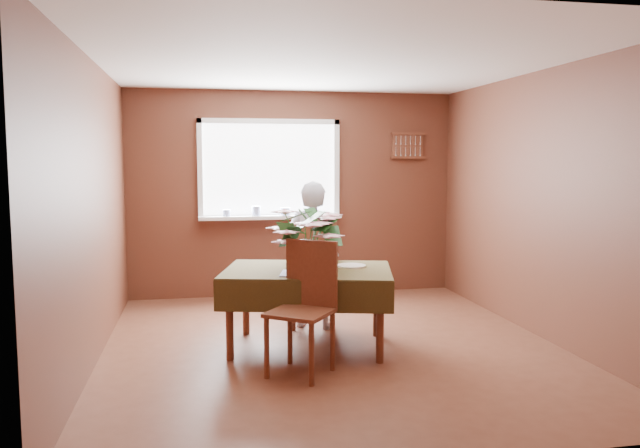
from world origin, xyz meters
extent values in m
plane|color=#592D1E|center=(0.00, 0.00, 0.00)|extent=(4.50, 4.50, 0.00)
plane|color=white|center=(0.00, 0.00, 2.50)|extent=(4.50, 4.50, 0.00)
plane|color=brown|center=(0.00, 2.25, 1.25)|extent=(4.00, 0.00, 4.00)
plane|color=brown|center=(0.00, -2.25, 1.25)|extent=(4.00, 0.00, 4.00)
plane|color=brown|center=(-2.00, 0.00, 1.25)|extent=(0.00, 4.50, 4.50)
plane|color=brown|center=(2.00, 0.00, 1.25)|extent=(0.00, 4.50, 4.50)
cube|color=white|center=(-0.30, 2.23, 1.55)|extent=(1.60, 0.01, 1.10)
cube|color=white|center=(-0.30, 2.22, 2.13)|extent=(1.72, 0.06, 0.06)
cube|color=white|center=(-0.30, 2.22, 0.97)|extent=(1.72, 0.06, 0.06)
cube|color=white|center=(-1.13, 2.22, 1.55)|extent=(0.06, 0.06, 1.22)
cube|color=white|center=(0.53, 2.22, 1.55)|extent=(0.06, 0.06, 1.22)
cube|color=white|center=(-0.30, 2.15, 0.98)|extent=(1.72, 0.20, 0.04)
cylinder|color=white|center=(-0.83, 2.13, 1.04)|extent=(0.09, 0.09, 0.08)
cylinder|color=white|center=(-0.48, 2.13, 1.06)|extent=(0.11, 0.11, 0.12)
cylinder|color=white|center=(-0.12, 2.13, 1.05)|extent=(0.12, 0.12, 0.09)
cylinder|color=white|center=(0.23, 2.13, 1.06)|extent=(0.10, 0.10, 0.13)
cube|color=brown|center=(1.45, 2.23, 1.85)|extent=(0.40, 0.03, 0.30)
cube|color=brown|center=(1.45, 2.21, 2.00)|extent=(0.44, 0.04, 0.03)
cube|color=brown|center=(1.45, 2.21, 1.70)|extent=(0.44, 0.04, 0.03)
cylinder|color=brown|center=(-0.91, -0.22, 0.33)|extent=(0.07, 0.07, 0.66)
cylinder|color=brown|center=(0.30, -0.52, 0.33)|extent=(0.07, 0.07, 0.66)
cylinder|color=brown|center=(-0.72, 0.54, 0.33)|extent=(0.07, 0.07, 0.66)
cylinder|color=brown|center=(0.49, 0.24, 0.33)|extent=(0.07, 0.07, 0.66)
cube|color=brown|center=(-0.21, 0.01, 0.68)|extent=(1.58, 1.24, 0.04)
cube|color=#2E2510|center=(-0.21, 0.01, 0.70)|extent=(1.65, 1.31, 0.01)
cube|color=#2E2510|center=(-0.33, -0.47, 0.57)|extent=(1.41, 0.36, 0.26)
cube|color=#2E2510|center=(-0.09, 0.49, 0.57)|extent=(1.41, 0.36, 0.26)
cube|color=#2E2510|center=(-0.92, 0.19, 0.57)|extent=(0.25, 0.96, 0.26)
cube|color=#2E2510|center=(0.49, -0.16, 0.57)|extent=(0.25, 0.96, 0.26)
cube|color=#4E94DD|center=(-0.27, -0.21, 0.71)|extent=(0.48, 0.40, 0.01)
cylinder|color=brown|center=(0.14, 0.98, 0.25)|extent=(0.04, 0.04, 0.49)
cylinder|color=brown|center=(-0.25, 0.98, 0.25)|extent=(0.04, 0.04, 0.49)
cylinder|color=brown|center=(0.14, 0.59, 0.25)|extent=(0.04, 0.04, 0.49)
cylinder|color=brown|center=(-0.26, 0.59, 0.25)|extent=(0.04, 0.04, 0.49)
cube|color=brown|center=(-0.06, 0.79, 0.51)|extent=(0.46, 0.46, 0.03)
cube|color=brown|center=(-0.06, 0.57, 0.80)|extent=(0.46, 0.03, 0.55)
cylinder|color=brown|center=(-0.66, -0.71, 0.24)|extent=(0.04, 0.04, 0.48)
cylinder|color=brown|center=(-0.35, -0.94, 0.24)|extent=(0.04, 0.04, 0.48)
cylinder|color=brown|center=(-0.44, -0.41, 0.24)|extent=(0.04, 0.04, 0.48)
cylinder|color=brown|center=(-0.13, -0.63, 0.24)|extent=(0.04, 0.04, 0.48)
cube|color=brown|center=(-0.39, -0.67, 0.49)|extent=(0.62, 0.62, 0.03)
cube|color=brown|center=(-0.27, -0.50, 0.77)|extent=(0.38, 0.29, 0.53)
imported|color=white|center=(-0.05, 0.66, 0.73)|extent=(0.63, 0.54, 1.46)
cylinder|color=white|center=(-0.26, -0.20, 0.79)|extent=(0.12, 0.12, 0.15)
cylinder|color=#33662D|center=(-0.26, -0.20, 0.91)|extent=(0.07, 0.07, 0.11)
cylinder|color=white|center=(0.19, 0.06, 0.72)|extent=(0.29, 0.29, 0.01)
cube|color=silver|center=(-0.09, -0.23, 0.72)|extent=(0.11, 0.20, 0.00)
camera|label=1|loc=(-1.14, -5.34, 1.67)|focal=35.00mm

